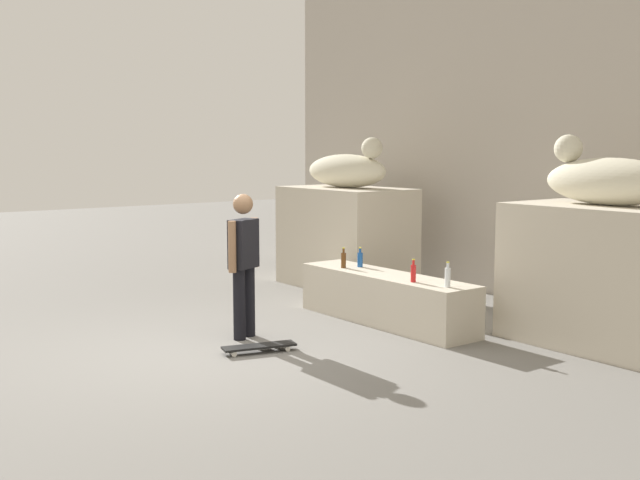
{
  "coord_description": "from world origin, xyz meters",
  "views": [
    {
      "loc": [
        7.15,
        -4.17,
        2.21
      ],
      "look_at": [
        -0.16,
        1.32,
        1.1
      ],
      "focal_mm": 43.55,
      "sensor_mm": 36.0,
      "label": 1
    }
  ],
  "objects_px": {
    "bottle_brown": "(344,260)",
    "bottle_red": "(413,273)",
    "statue_reclining_right": "(607,179)",
    "bottle_clear": "(448,277)",
    "bottle_blue": "(360,259)",
    "skateboard": "(259,346)",
    "skater": "(244,259)",
    "statue_reclining_left": "(348,169)"
  },
  "relations": [
    {
      "from": "bottle_red",
      "to": "skateboard",
      "type": "bearing_deg",
      "value": -101.51
    },
    {
      "from": "skateboard",
      "to": "bottle_brown",
      "type": "xyz_separation_m",
      "value": [
        -0.94,
        1.91,
        0.67
      ]
    },
    {
      "from": "skateboard",
      "to": "bottle_blue",
      "type": "bearing_deg",
      "value": -142.99
    },
    {
      "from": "bottle_brown",
      "to": "bottle_clear",
      "type": "xyz_separation_m",
      "value": [
        1.8,
        0.07,
        0.01
      ]
    },
    {
      "from": "skateboard",
      "to": "bottle_blue",
      "type": "xyz_separation_m",
      "value": [
        -0.87,
        2.14,
        0.66
      ]
    },
    {
      "from": "skateboard",
      "to": "bottle_red",
      "type": "distance_m",
      "value": 2.05
    },
    {
      "from": "skateboard",
      "to": "bottle_blue",
      "type": "distance_m",
      "value": 2.4
    },
    {
      "from": "bottle_clear",
      "to": "bottle_brown",
      "type": "bearing_deg",
      "value": -177.73
    },
    {
      "from": "statue_reclining_left",
      "to": "bottle_blue",
      "type": "relative_size",
      "value": 6.32
    },
    {
      "from": "bottle_red",
      "to": "bottle_clear",
      "type": "distance_m",
      "value": 0.48
    },
    {
      "from": "statue_reclining_left",
      "to": "statue_reclining_right",
      "type": "xyz_separation_m",
      "value": [
        4.51,
        -0.0,
        0.0
      ]
    },
    {
      "from": "bottle_brown",
      "to": "bottle_blue",
      "type": "height_order",
      "value": "bottle_brown"
    },
    {
      "from": "skater",
      "to": "bottle_brown",
      "type": "height_order",
      "value": "skater"
    },
    {
      "from": "skater",
      "to": "bottle_blue",
      "type": "distance_m",
      "value": 1.95
    },
    {
      "from": "bottle_blue",
      "to": "statue_reclining_right",
      "type": "bearing_deg",
      "value": 20.67
    },
    {
      "from": "skateboard",
      "to": "bottle_brown",
      "type": "distance_m",
      "value": 2.23
    },
    {
      "from": "bottle_red",
      "to": "bottle_clear",
      "type": "xyz_separation_m",
      "value": [
        0.47,
        0.08,
        0.01
      ]
    },
    {
      "from": "bottle_blue",
      "to": "bottle_red",
      "type": "relative_size",
      "value": 0.95
    },
    {
      "from": "bottle_red",
      "to": "bottle_clear",
      "type": "height_order",
      "value": "bottle_clear"
    },
    {
      "from": "statue_reclining_right",
      "to": "bottle_clear",
      "type": "height_order",
      "value": "statue_reclining_right"
    },
    {
      "from": "statue_reclining_right",
      "to": "bottle_red",
      "type": "height_order",
      "value": "statue_reclining_right"
    },
    {
      "from": "bottle_clear",
      "to": "bottle_red",
      "type": "bearing_deg",
      "value": -169.99
    },
    {
      "from": "bottle_red",
      "to": "statue_reclining_right",
      "type": "bearing_deg",
      "value": 39.19
    },
    {
      "from": "statue_reclining_right",
      "to": "bottle_blue",
      "type": "bearing_deg",
      "value": 21.14
    },
    {
      "from": "skater",
      "to": "skateboard",
      "type": "relative_size",
      "value": 2.03
    },
    {
      "from": "bottle_brown",
      "to": "statue_reclining_left",
      "type": "bearing_deg",
      "value": 139.67
    },
    {
      "from": "bottle_brown",
      "to": "bottle_red",
      "type": "bearing_deg",
      "value": -0.51
    },
    {
      "from": "statue_reclining_right",
      "to": "skater",
      "type": "xyz_separation_m",
      "value": [
        -2.66,
        -3.02,
        -0.93
      ]
    },
    {
      "from": "bottle_brown",
      "to": "skateboard",
      "type": "bearing_deg",
      "value": -63.79
    },
    {
      "from": "statue_reclining_right",
      "to": "bottle_clear",
      "type": "xyz_separation_m",
      "value": [
        -1.16,
        -1.25,
        -1.11
      ]
    },
    {
      "from": "statue_reclining_right",
      "to": "statue_reclining_left",
      "type": "bearing_deg",
      "value": 0.43
    },
    {
      "from": "bottle_red",
      "to": "bottle_brown",
      "type": "bearing_deg",
      "value": 179.49
    },
    {
      "from": "bottle_brown",
      "to": "bottle_clear",
      "type": "height_order",
      "value": "bottle_clear"
    },
    {
      "from": "bottle_blue",
      "to": "skateboard",
      "type": "bearing_deg",
      "value": -67.76
    },
    {
      "from": "skater",
      "to": "bottle_clear",
      "type": "bearing_deg",
      "value": 114.94
    },
    {
      "from": "bottle_clear",
      "to": "skater",
      "type": "bearing_deg",
      "value": -130.3
    },
    {
      "from": "skater",
      "to": "bottle_red",
      "type": "height_order",
      "value": "skater"
    },
    {
      "from": "bottle_brown",
      "to": "bottle_red",
      "type": "xyz_separation_m",
      "value": [
        1.33,
        -0.01,
        0.0
      ]
    },
    {
      "from": "statue_reclining_right",
      "to": "skater",
      "type": "bearing_deg",
      "value": 49.08
    },
    {
      "from": "statue_reclining_left",
      "to": "bottle_red",
      "type": "height_order",
      "value": "statue_reclining_left"
    },
    {
      "from": "skateboard",
      "to": "bottle_red",
      "type": "height_order",
      "value": "bottle_red"
    },
    {
      "from": "statue_reclining_left",
      "to": "statue_reclining_right",
      "type": "bearing_deg",
      "value": -5.82
    }
  ]
}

